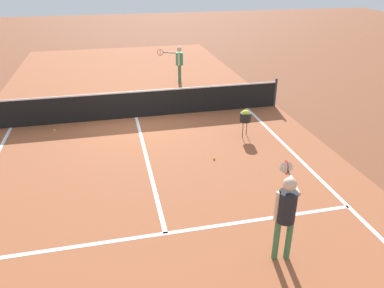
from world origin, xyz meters
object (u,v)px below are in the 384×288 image
(player_near, at_px, (286,209))
(tennis_ball_mid_court, at_px, (214,158))
(tennis_ball_near_net, at_px, (55,131))
(player_far, at_px, (179,61))
(net, at_px, (135,104))
(ball_hopper, at_px, (246,116))

(player_near, relative_size, tennis_ball_mid_court, 25.81)
(tennis_ball_near_net, bearing_deg, player_far, 42.34)
(net, relative_size, tennis_ball_near_net, 158.72)
(player_near, distance_m, ball_hopper, 5.32)
(player_near, distance_m, tennis_ball_near_net, 8.35)
(player_far, relative_size, tennis_ball_mid_court, 24.15)
(net, bearing_deg, player_far, 59.49)
(ball_hopper, relative_size, tennis_ball_near_net, 13.25)
(ball_hopper, bearing_deg, net, 143.40)
(player_far, xyz_separation_m, ball_hopper, (0.86, -6.23, -0.31))
(net, height_order, tennis_ball_mid_court, net)
(net, xyz_separation_m, player_near, (1.95, -7.51, 0.57))
(ball_hopper, height_order, tennis_ball_mid_court, ball_hopper)
(player_near, bearing_deg, ball_hopper, 76.99)
(player_near, bearing_deg, tennis_ball_mid_court, 92.14)
(player_far, relative_size, ball_hopper, 1.82)
(player_near, relative_size, ball_hopper, 1.95)
(player_far, xyz_separation_m, tennis_ball_near_net, (-4.97, -4.52, -0.95))
(net, distance_m, tennis_ball_mid_court, 4.05)
(net, height_order, ball_hopper, net)
(net, xyz_separation_m, tennis_ball_mid_court, (1.81, -3.60, -0.46))
(player_far, height_order, tennis_ball_mid_court, player_far)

